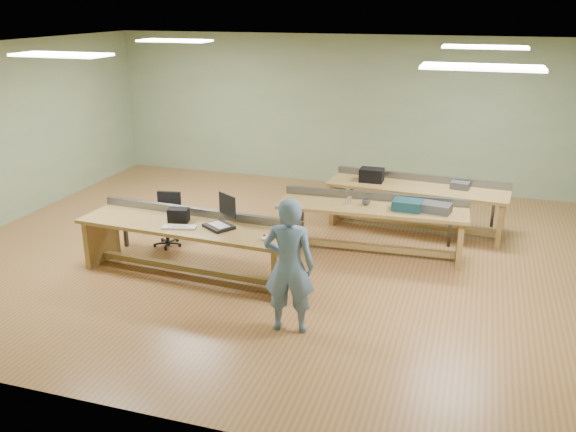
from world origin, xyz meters
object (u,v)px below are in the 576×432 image
object	(u,v)px
parts_bin_teal	(407,205)
parts_bin_grey	(435,207)
person	(289,266)
camera_bag	(179,215)
mug	(366,202)
drinks_can	(349,200)
task_chair	(168,226)
laptop_base	(219,226)
workbench_mid	(372,218)
workbench_back	(417,197)
workbench_front	(188,236)

from	to	relation	value
parts_bin_teal	parts_bin_grey	distance (m)	0.39
person	parts_bin_teal	distance (m)	2.71
camera_bag	parts_bin_grey	world-z (taller)	camera_bag
mug	drinks_can	size ratio (longest dim) A/B	1.02
task_chair	drinks_can	distance (m)	2.84
parts_bin_grey	camera_bag	bearing A→B (deg)	-155.81
drinks_can	mug	bearing A→B (deg)	6.91
laptop_base	drinks_can	size ratio (longest dim) A/B	3.25
workbench_mid	mug	bearing A→B (deg)	177.10
workbench_back	task_chair	world-z (taller)	workbench_back
camera_bag	parts_bin_teal	xyz separation A→B (m)	(2.92, 1.45, -0.02)
task_chair	mug	distance (m)	3.07
workbench_back	camera_bag	size ratio (longest dim) A/B	10.79
camera_bag	parts_bin_grey	bearing A→B (deg)	13.16
parts_bin_teal	drinks_can	xyz separation A→B (m)	(-0.86, 0.01, -0.02)
parts_bin_teal	parts_bin_grey	world-z (taller)	parts_bin_teal
person	drinks_can	distance (m)	2.53
laptop_base	parts_bin_grey	bearing A→B (deg)	62.95
parts_bin_teal	mug	size ratio (longest dim) A/B	3.58
mug	person	bearing A→B (deg)	-98.70
workbench_back	parts_bin_grey	size ratio (longest dim) A/B	6.51
drinks_can	laptop_base	bearing A→B (deg)	-133.44
workbench_mid	person	distance (m)	2.61
workbench_mid	mug	size ratio (longest dim) A/B	24.20
laptop_base	parts_bin_teal	world-z (taller)	parts_bin_teal
task_chair	parts_bin_grey	bearing A→B (deg)	-0.39
workbench_back	laptop_base	world-z (taller)	workbench_back
camera_bag	task_chair	bearing A→B (deg)	116.56
person	mug	world-z (taller)	person
mug	camera_bag	bearing A→B (deg)	-147.13
workbench_back	laptop_base	xyz separation A→B (m)	(-2.31, -2.78, 0.21)
laptop_base	mug	bearing A→B (deg)	75.64
parts_bin_grey	drinks_can	distance (m)	1.24
workbench_front	task_chair	bearing A→B (deg)	135.83
workbench_mid	camera_bag	world-z (taller)	camera_bag
parts_bin_grey	laptop_base	bearing A→B (deg)	-150.05
parts_bin_grey	person	bearing A→B (deg)	-118.57
camera_bag	laptop_base	bearing A→B (deg)	-16.70
parts_bin_teal	workbench_back	bearing A→B (deg)	89.45
task_chair	mug	xyz separation A→B (m)	(2.97, 0.63, 0.50)
camera_bag	parts_bin_teal	distance (m)	3.26
task_chair	parts_bin_grey	world-z (taller)	parts_bin_grey
workbench_front	task_chair	xyz separation A→B (m)	(-0.81, 0.89, -0.26)
workbench_front	parts_bin_teal	bearing A→B (deg)	31.60
parts_bin_teal	parts_bin_grey	xyz separation A→B (m)	(0.38, 0.03, -0.01)
workbench_mid	task_chair	world-z (taller)	workbench_mid
workbench_mid	drinks_can	size ratio (longest dim) A/B	24.69
task_chair	parts_bin_grey	size ratio (longest dim) A/B	1.81
laptop_base	person	bearing A→B (deg)	-4.72
workbench_front	mug	size ratio (longest dim) A/B	26.76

